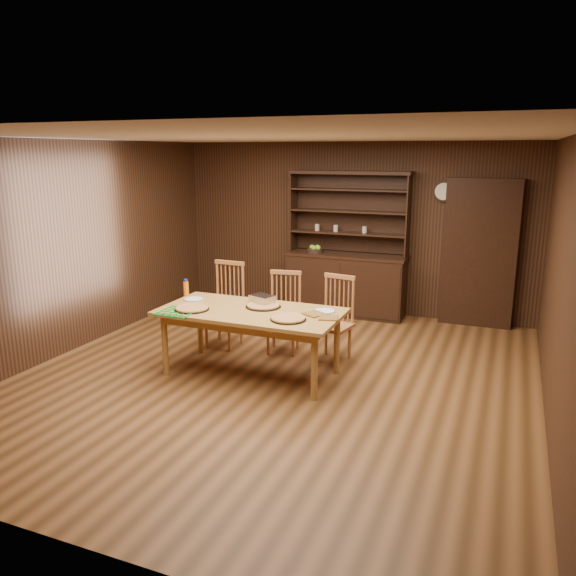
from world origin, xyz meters
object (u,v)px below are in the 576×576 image
at_px(dining_table, 251,317).
at_px(juice_bottle, 186,288).
at_px(chair_right, 335,315).
at_px(china_hutch, 346,276).
at_px(chair_center, 284,309).
at_px(chair_left, 227,301).

height_order(dining_table, juice_bottle, juice_bottle).
relative_size(chair_right, juice_bottle, 4.95).
relative_size(china_hutch, dining_table, 1.08).
bearing_deg(china_hutch, chair_center, -97.64).
relative_size(china_hutch, chair_right, 2.11).
relative_size(dining_table, chair_left, 1.85).
bearing_deg(juice_bottle, china_hutch, 62.56).
bearing_deg(juice_bottle, dining_table, -15.45).
xyz_separation_m(dining_table, chair_right, (0.73, 0.82, -0.13)).
distance_m(dining_table, chair_center, 0.89).
bearing_deg(chair_left, chair_right, 2.27).
height_order(china_hutch, chair_right, china_hutch).
bearing_deg(dining_table, chair_center, 87.34).
relative_size(chair_left, juice_bottle, 5.23).
xyz_separation_m(china_hutch, chair_center, (-0.25, -1.88, -0.06)).
distance_m(china_hutch, chair_right, 1.98).
relative_size(dining_table, chair_right, 1.95).
bearing_deg(chair_left, chair_center, 6.54).
distance_m(china_hutch, dining_table, 2.77).
xyz_separation_m(china_hutch, juice_bottle, (-1.29, -2.48, 0.25)).
bearing_deg(chair_right, chair_left, -170.16).
bearing_deg(chair_center, dining_table, -102.41).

